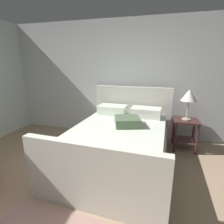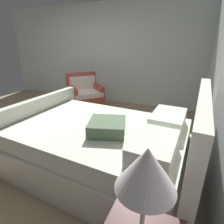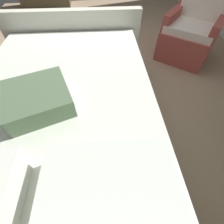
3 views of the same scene
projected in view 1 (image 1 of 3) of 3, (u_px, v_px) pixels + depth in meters
wall_back at (115, 80)px, 3.96m from camera, size 4.95×0.12×2.54m
bed at (119, 142)px, 2.90m from camera, size 1.75×2.33×1.16m
nightstand_right at (185, 129)px, 3.32m from camera, size 0.44×0.44×0.60m
table_lamp_right at (189, 96)px, 3.15m from camera, size 0.28×0.28×0.57m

